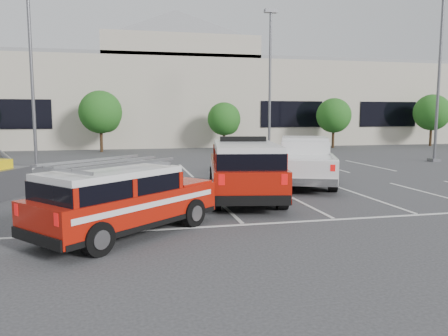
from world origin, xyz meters
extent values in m
plane|color=#2F2F31|center=(0.00, 0.00, 0.00)|extent=(120.00, 120.00, 0.00)
cube|color=silver|center=(0.00, 4.50, 0.01)|extent=(23.00, 15.00, 0.01)
cube|color=#BEB5A1|center=(0.00, 32.00, 4.00)|extent=(60.00, 15.00, 8.00)
cube|color=gray|center=(0.00, 32.00, 8.15)|extent=(60.00, 15.00, 0.30)
cube|color=#BEB5A1|center=(2.00, 30.50, 9.00)|extent=(14.00, 12.00, 2.00)
pyramid|color=gray|center=(2.00, 30.50, 11.60)|extent=(15.98, 15.98, 3.20)
cylinder|color=#3F2B19|center=(-5.00, 22.00, 0.92)|extent=(0.24, 0.24, 1.84)
sphere|color=#175516|center=(-5.00, 22.00, 3.16)|extent=(3.37, 3.37, 3.37)
sphere|color=#175516|center=(-4.60, 22.20, 2.65)|extent=(2.24, 2.24, 2.24)
cylinder|color=#3F2B19|center=(5.00, 22.00, 0.76)|extent=(0.24, 0.24, 1.51)
sphere|color=#175516|center=(5.00, 22.00, 2.60)|extent=(2.77, 2.77, 2.77)
sphere|color=#175516|center=(5.40, 22.20, 2.18)|extent=(1.85, 1.85, 1.85)
cylinder|color=#3F2B19|center=(15.00, 22.00, 0.84)|extent=(0.24, 0.24, 1.67)
sphere|color=#175516|center=(15.00, 22.00, 2.88)|extent=(3.07, 3.07, 3.07)
sphere|color=#175516|center=(15.40, 22.20, 2.42)|extent=(2.05, 2.05, 2.05)
cylinder|color=#3F2B19|center=(25.00, 22.00, 0.92)|extent=(0.24, 0.24, 1.84)
sphere|color=#175516|center=(25.00, 22.00, 3.16)|extent=(3.37, 3.37, 3.37)
sphere|color=#175516|center=(25.40, 22.20, 2.65)|extent=(2.24, 2.24, 2.24)
cube|color=#59595E|center=(-8.00, 12.00, 0.10)|extent=(0.60, 0.60, 0.20)
cylinder|color=#59595E|center=(-8.00, 12.00, 5.00)|extent=(0.18, 0.18, 10.00)
cube|color=#59595E|center=(7.00, 16.00, 0.10)|extent=(0.60, 0.60, 0.20)
cylinder|color=#59595E|center=(7.00, 16.00, 5.00)|extent=(0.18, 0.18, 10.00)
cube|color=#59595E|center=(7.00, 16.00, 10.12)|extent=(0.90, 0.40, 0.24)
cube|color=#59595E|center=(16.00, 10.00, 0.10)|extent=(0.60, 0.60, 0.20)
cylinder|color=#59595E|center=(16.00, 10.00, 5.00)|extent=(0.18, 0.18, 10.00)
cube|color=#9D1307|center=(1.01, 0.88, 0.85)|extent=(3.31, 6.49, 0.94)
cube|color=black|center=(0.91, 0.33, 1.57)|extent=(2.82, 4.69, 0.49)
cube|color=silver|center=(0.91, 0.33, 1.91)|extent=(2.76, 4.59, 0.18)
cube|color=black|center=(1.08, 1.28, 2.09)|extent=(1.69, 0.61, 0.17)
cube|color=silver|center=(4.49, 3.62, 0.84)|extent=(4.40, 6.81, 0.93)
cube|color=black|center=(4.70, 4.17, 1.56)|extent=(2.73, 2.86, 0.49)
cube|color=silver|center=(4.70, 4.17, 1.89)|extent=(2.67, 2.80, 0.18)
cube|color=#9D1307|center=(-3.08, -3.05, 0.71)|extent=(4.84, 4.53, 0.79)
cube|color=black|center=(-3.44, -3.36, 1.31)|extent=(3.61, 3.44, 0.41)
cube|color=silver|center=(-3.44, -3.36, 1.59)|extent=(3.53, 3.37, 0.15)
cube|color=#A5A5A8|center=(-3.44, -3.36, 1.85)|extent=(3.39, 3.27, 0.06)
camera|label=1|loc=(-3.03, -13.97, 2.97)|focal=35.00mm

